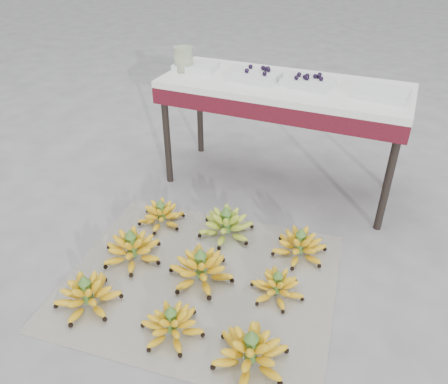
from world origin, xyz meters
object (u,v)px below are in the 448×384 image
at_px(bunch_front_left, 87,295).
at_px(bunch_mid_center, 201,269).
at_px(tray_far_left, 196,67).
at_px(bunch_front_right, 251,352).
at_px(bunch_mid_left, 132,249).
at_px(bunch_back_left, 161,215).
at_px(bunch_mid_right, 277,286).
at_px(newspaper_mat, 201,279).
at_px(tray_far_right, 382,93).
at_px(glass_jar, 184,59).
at_px(bunch_front_center, 172,324).
at_px(tray_right, 308,82).
at_px(vendor_table, 283,95).
at_px(bunch_back_center, 226,225).
at_px(bunch_back_right, 300,246).
at_px(tray_left, 255,76).

distance_m(bunch_front_left, bunch_mid_center, 0.52).
bearing_deg(tray_far_left, bunch_front_right, -57.18).
xyz_separation_m(bunch_mid_left, bunch_back_left, (-0.02, 0.32, -0.01)).
bearing_deg(tray_far_left, bunch_back_left, -82.34).
height_order(bunch_mid_left, bunch_back_left, bunch_mid_left).
bearing_deg(bunch_mid_right, newspaper_mat, -169.11).
distance_m(newspaper_mat, bunch_mid_center, 0.07).
relative_size(newspaper_mat, bunch_front_left, 3.68).
relative_size(tray_far_right, glass_jar, 2.02).
relative_size(bunch_front_center, glass_jar, 1.87).
bearing_deg(tray_right, bunch_front_center, -97.79).
bearing_deg(bunch_front_center, vendor_table, 88.71).
relative_size(bunch_back_center, bunch_back_right, 1.16).
distance_m(bunch_back_right, tray_right, 0.91).
distance_m(bunch_mid_center, bunch_back_left, 0.51).
distance_m(tray_left, glass_jar, 0.45).
relative_size(bunch_front_center, vendor_table, 0.19).
bearing_deg(bunch_front_center, bunch_front_right, -0.30).
bearing_deg(bunch_back_center, tray_far_right, 66.30).
bearing_deg(bunch_back_left, bunch_back_right, 24.20).
height_order(bunch_front_right, bunch_back_left, bunch_front_right).
relative_size(bunch_front_left, bunch_mid_center, 0.91).
height_order(bunch_mid_left, tray_left, tray_left).
distance_m(vendor_table, tray_far_left, 0.57).
bearing_deg(vendor_table, bunch_front_right, -77.11).
xyz_separation_m(bunch_mid_center, bunch_back_center, (-0.02, 0.36, -0.00)).
bearing_deg(bunch_mid_right, tray_right, 103.16).
distance_m(bunch_front_left, bunch_back_center, 0.79).
xyz_separation_m(bunch_mid_right, bunch_back_right, (0.02, 0.31, 0.01)).
relative_size(bunch_mid_center, tray_right, 1.28).
bearing_deg(newspaper_mat, glass_jar, 119.96).
bearing_deg(vendor_table, newspaper_mat, -94.09).
height_order(bunch_back_left, bunch_back_right, bunch_back_right).
bearing_deg(bunch_back_left, tray_left, 86.69).
bearing_deg(tray_far_right, newspaper_mat, -121.98).
bearing_deg(tray_far_right, bunch_mid_left, -135.64).
height_order(tray_far_left, glass_jar, glass_jar).
height_order(bunch_mid_right, vendor_table, vendor_table).
xyz_separation_m(bunch_mid_left, bunch_back_center, (0.36, 0.36, 0.00)).
relative_size(bunch_back_center, tray_right, 1.35).
height_order(bunch_front_left, bunch_mid_center, bunch_mid_center).
height_order(bunch_mid_center, bunch_back_left, bunch_mid_center).
relative_size(tray_far_left, tray_far_right, 0.93).
xyz_separation_m(bunch_mid_right, tray_far_left, (-0.85, 0.96, 0.64)).
height_order(bunch_front_center, bunch_mid_right, bunch_front_center).
relative_size(bunch_front_right, tray_left, 1.38).
relative_size(newspaper_mat, bunch_mid_center, 3.35).
bearing_deg(bunch_back_right, tray_far_right, 56.27).
xyz_separation_m(bunch_front_center, tray_right, (0.18, 1.31, 0.64)).
relative_size(bunch_front_center, tray_far_left, 0.99).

